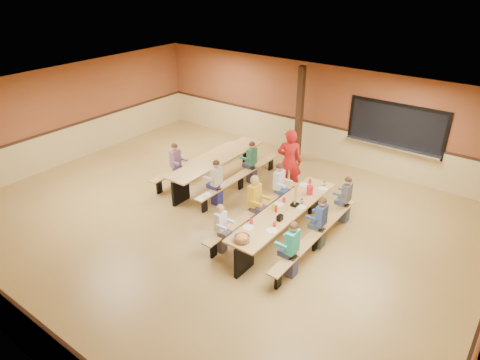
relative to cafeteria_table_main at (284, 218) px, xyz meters
The scene contains 23 objects.
ground 1.88m from the cafeteria_table_main, 167.57° to the right, with size 12.00×12.00×0.00m, color olive.
room_envelope 1.82m from the cafeteria_table_main, 167.57° to the right, with size 12.04×10.04×3.02m.
kitchen_pass_through 4.74m from the cafeteria_table_main, 79.67° to the left, with size 2.78×0.28×1.38m.
structural_post 4.57m from the cafeteria_table_main, 116.12° to the left, with size 0.18×0.18×3.00m, color black.
cafeteria_table_main is the anchor object (origin of this frame).
cafeteria_table_second 3.31m from the cafeteria_table_main, 156.78° to the left, with size 1.91×3.70×0.74m.
seated_child_white_left 1.53m from the cafeteria_table_main, 122.65° to the right, with size 0.35×0.28×1.16m, color white, non-canonical shape.
seated_adult_yellow 0.84m from the cafeteria_table_main, behind, with size 0.43×0.35×1.33m, color gold, non-canonical shape.
seated_child_grey_left 1.35m from the cafeteria_table_main, 127.79° to the left, with size 0.38×0.31×1.24m, color silver, non-canonical shape.
seated_child_teal_right 1.36m from the cafeteria_table_main, 52.46° to the right, with size 0.39×0.32×1.25m, color teal, non-canonical shape.
seated_child_navy_right 0.85m from the cafeteria_table_main, 11.00° to the left, with size 0.38×0.31×1.23m, color navy, non-canonical shape.
seated_child_char_right 1.70m from the cafeteria_table_main, 60.93° to the left, with size 0.36×0.30×1.20m, color #4D5158, non-canonical shape.
seated_child_purple_sec 3.89m from the cafeteria_table_main, behind, with size 0.38×0.31×1.24m, color #785074, non-canonical shape.
seated_child_green_sec 2.88m from the cafeteria_table_main, 140.34° to the left, with size 0.38×0.31×1.24m, color #286548, non-canonical shape.
seated_child_tan_sec 2.23m from the cafeteria_table_main, behind, with size 0.39×0.32×1.25m, color beige, non-canonical shape.
standing_woman 2.25m from the cafeteria_table_main, 118.54° to the left, with size 0.67×0.44×1.84m, color red.
punch_pitcher 1.03m from the cafeteria_table_main, 84.31° to the left, with size 0.16×0.16×0.22m, color red.
chip_bowl 1.60m from the cafeteria_table_main, 91.61° to the right, with size 0.32×0.32×0.15m, color #FFAA28, non-canonical shape.
napkin_dispenser 0.55m from the cafeteria_table_main, 71.88° to the right, with size 0.10×0.14×0.13m, color black.
condiment_mustard 0.40m from the cafeteria_table_main, 139.89° to the right, with size 0.06×0.06×0.17m, color yellow.
condiment_ketchup 0.38m from the cafeteria_table_main, 116.41° to the right, with size 0.06×0.06×0.17m, color #B2140F.
table_paddle 0.46m from the cafeteria_table_main, 71.83° to the left, with size 0.16×0.16×0.56m.
place_settings 0.27m from the cafeteria_table_main, behind, with size 0.65×3.30×0.11m, color beige, non-canonical shape.
Camera 1 is at (5.91, -6.85, 5.74)m, focal length 32.00 mm.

